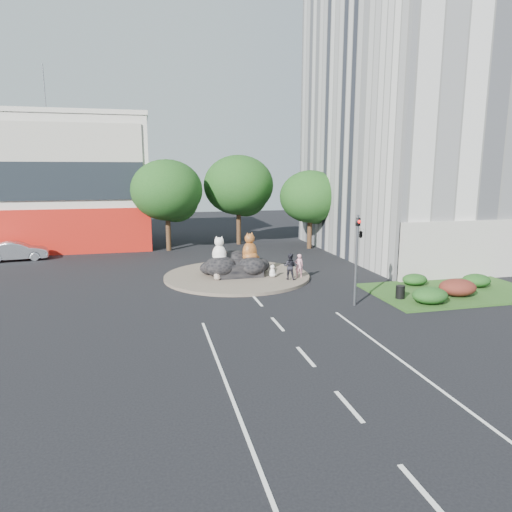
{
  "coord_description": "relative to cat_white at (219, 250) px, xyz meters",
  "views": [
    {
      "loc": [
        -6.0,
        -20.2,
        7.38
      ],
      "look_at": [
        0.68,
        7.2,
        2.0
      ],
      "focal_mm": 32.0,
      "sensor_mm": 36.0,
      "label": 1
    }
  ],
  "objects": [
    {
      "name": "parked_car",
      "position": [
        -15.1,
        10.31,
        -1.26
      ],
      "size": [
        4.85,
        2.16,
        1.55
      ],
      "primitive_type": "imported",
      "rotation": [
        0.0,
        0.0,
        1.69
      ],
      "color": "#B6B8BE",
      "rests_on": "ground"
    },
    {
      "name": "tree_right",
      "position": [
        10.31,
        10.24,
        2.59
      ],
      "size": [
        5.7,
        5.7,
        7.3
      ],
      "color": "#382314",
      "rests_on": "ground"
    },
    {
      "name": "grass_verge",
      "position": [
        13.24,
        -6.82,
        -1.98
      ],
      "size": [
        10.0,
        6.0,
        0.12
      ],
      "primitive_type": "cube",
      "color": "#2A4A18",
      "rests_on": "ground"
    },
    {
      "name": "tree_mid",
      "position": [
        4.31,
        14.24,
        3.52
      ],
      "size": [
        6.84,
        6.84,
        8.76
      ],
      "color": "#382314",
      "rests_on": "ground"
    },
    {
      "name": "shophouse_block",
      "position": [
        -16.77,
        18.09,
        4.15
      ],
      "size": [
        25.2,
        12.3,
        17.4
      ],
      "color": "beige",
      "rests_on": "ground"
    },
    {
      "name": "traffic_light",
      "position": [
        6.33,
        -7.83,
        1.58
      ],
      "size": [
        0.44,
        1.24,
        5.0
      ],
      "color": "#595B60",
      "rests_on": "ground"
    },
    {
      "name": "hedge_back_green",
      "position": [
        11.74,
        -5.02,
        -1.56
      ],
      "size": [
        1.6,
        1.28,
        0.72
      ],
      "primitive_type": "ellipsoid",
      "color": "#143E13",
      "rests_on": "grass_verge"
    },
    {
      "name": "kitten_calico",
      "position": [
        -0.33,
        -1.0,
        -1.42
      ],
      "size": [
        0.54,
        0.48,
        0.83
      ],
      "primitive_type": null,
      "rotation": [
        0.0,
        0.0,
        -0.11
      ],
      "color": "white",
      "rests_on": "roundabout_island"
    },
    {
      "name": "ground",
      "position": [
        1.24,
        -9.82,
        -2.04
      ],
      "size": [
        120.0,
        120.0,
        0.0
      ],
      "primitive_type": "plane",
      "color": "black",
      "rests_on": "ground"
    },
    {
      "name": "cat_tabby",
      "position": [
        2.15,
        0.16,
        0.08
      ],
      "size": [
        1.58,
        1.52,
        2.04
      ],
      "primitive_type": null,
      "rotation": [
        0.0,
        0.0,
        0.5
      ],
      "color": "#C27328",
      "rests_on": "rock_plinth"
    },
    {
      "name": "pedestrian_pink",
      "position": [
        5.15,
        -1.58,
        -1.04
      ],
      "size": [
        0.61,
        0.42,
        1.6
      ],
      "primitive_type": "imported",
      "rotation": [
        0.0,
        0.0,
        3.08
      ],
      "color": "pink",
      "rests_on": "roundabout_island"
    },
    {
      "name": "litter_bin",
      "position": [
        9.2,
        -7.54,
        -1.54
      ],
      "size": [
        0.55,
        0.55,
        0.75
      ],
      "primitive_type": "cylinder",
      "rotation": [
        0.0,
        0.0,
        0.07
      ],
      "color": "black",
      "rests_on": "grass_verge"
    },
    {
      "name": "street_lamp",
      "position": [
        14.05,
        -1.82,
        2.52
      ],
      "size": [
        2.34,
        0.22,
        8.06
      ],
      "color": "#595B60",
      "rests_on": "ground"
    },
    {
      "name": "hedge_near_green",
      "position": [
        10.24,
        -8.82,
        -1.47
      ],
      "size": [
        2.0,
        1.6,
        0.9
      ],
      "primitive_type": "ellipsoid",
      "color": "#143E13",
      "rests_on": "grass_verge"
    },
    {
      "name": "rock_plinth",
      "position": [
        1.24,
        0.18,
        -1.39
      ],
      "size": [
        3.2,
        2.6,
        0.9
      ],
      "primitive_type": null,
      "color": "black",
      "rests_on": "roundabout_island"
    },
    {
      "name": "pedestrian_dark",
      "position": [
        4.36,
        -2.01,
        -0.96
      ],
      "size": [
        1.07,
        1.0,
        1.75
      ],
      "primitive_type": "imported",
      "rotation": [
        0.0,
        0.0,
        2.61
      ],
      "color": "black",
      "rests_on": "roundabout_island"
    },
    {
      "name": "hedge_mid_green",
      "position": [
        15.24,
        -6.32,
        -1.51
      ],
      "size": [
        1.8,
        1.44,
        0.81
      ],
      "primitive_type": "ellipsoid",
      "color": "#143E13",
      "rests_on": "grass_verge"
    },
    {
      "name": "roundabout_island",
      "position": [
        1.24,
        0.18,
        -1.94
      ],
      "size": [
        10.0,
        10.0,
        0.2
      ],
      "primitive_type": "cylinder",
      "color": "brown",
      "rests_on": "ground"
    },
    {
      "name": "cat_white",
      "position": [
        0.0,
        0.0,
        0.0
      ],
      "size": [
        1.43,
        1.36,
        1.87
      ],
      "primitive_type": null,
      "rotation": [
        0.0,
        0.0,
        -0.44
      ],
      "color": "silver",
      "rests_on": "rock_plinth"
    },
    {
      "name": "kitten_white",
      "position": [
        3.44,
        -1.08,
        -1.4
      ],
      "size": [
        0.69,
        0.7,
        0.88
      ],
      "primitive_type": null,
      "rotation": [
        0.0,
        0.0,
        0.83
      ],
      "color": "white",
      "rests_on": "roundabout_island"
    },
    {
      "name": "office_tower",
      "position": [
        21.24,
        6.18,
        15.46
      ],
      "size": [
        20.0,
        20.0,
        35.0
      ],
      "primitive_type": "cube",
      "color": "silver",
      "rests_on": "ground"
    },
    {
      "name": "tree_left",
      "position": [
        -2.69,
        12.24,
        3.21
      ],
      "size": [
        6.46,
        6.46,
        8.27
      ],
      "color": "#382314",
      "rests_on": "ground"
    },
    {
      "name": "hedge_red",
      "position": [
        12.74,
        -7.82,
        -1.42
      ],
      "size": [
        2.2,
        1.76,
        0.99
      ],
      "primitive_type": "ellipsoid",
      "color": "#4F2115",
      "rests_on": "grass_verge"
    }
  ]
}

